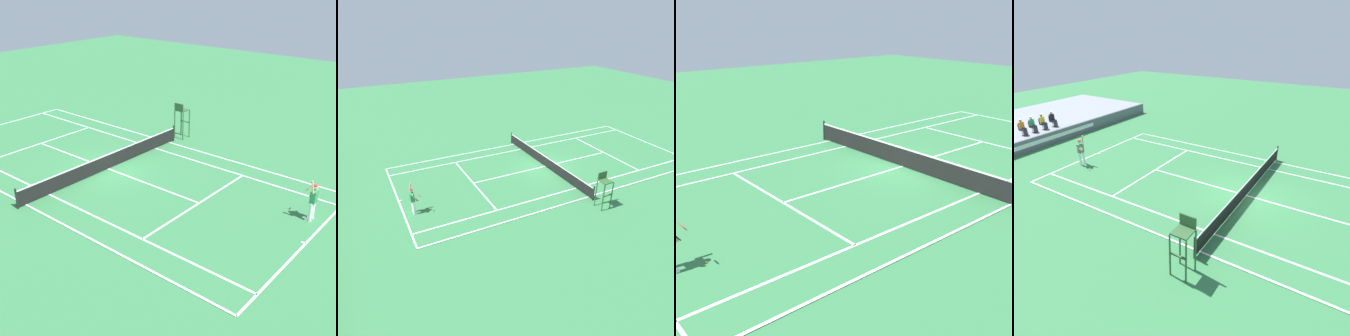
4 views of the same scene
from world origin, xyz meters
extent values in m
plane|color=#337542|center=(0.00, 0.00, 0.00)|extent=(80.00, 80.00, 0.00)
cube|color=#337542|center=(0.00, 0.00, 0.01)|extent=(10.98, 23.78, 0.02)
cube|color=white|center=(0.00, 11.89, 0.02)|extent=(10.98, 0.10, 0.01)
cube|color=white|center=(0.00, -11.89, 0.02)|extent=(10.98, 0.10, 0.01)
cube|color=white|center=(-5.49, 0.00, 0.02)|extent=(0.10, 23.78, 0.01)
cube|color=white|center=(5.49, 0.00, 0.02)|extent=(0.10, 23.78, 0.01)
cube|color=white|center=(-4.11, 0.00, 0.02)|extent=(0.10, 23.78, 0.01)
cube|color=white|center=(4.11, 0.00, 0.02)|extent=(0.10, 23.78, 0.01)
cube|color=white|center=(0.00, 6.40, 0.02)|extent=(8.22, 0.10, 0.01)
cube|color=white|center=(0.00, -6.40, 0.02)|extent=(8.22, 0.10, 0.01)
cube|color=white|center=(0.00, 0.00, 0.02)|extent=(0.10, 12.80, 0.01)
cube|color=white|center=(0.00, 11.79, 0.02)|extent=(0.10, 0.20, 0.01)
cube|color=white|center=(0.00, -11.79, 0.02)|extent=(0.10, 0.20, 0.01)
cylinder|color=black|center=(-5.94, 0.00, 0.54)|extent=(0.10, 0.10, 1.07)
cylinder|color=black|center=(5.94, 0.00, 0.54)|extent=(0.10, 0.10, 1.07)
cube|color=black|center=(0.00, 0.00, 0.48)|extent=(11.78, 0.02, 0.84)
cube|color=white|center=(0.00, 0.00, 0.90)|extent=(11.78, 0.03, 0.06)
cylinder|color=white|center=(-1.80, 11.26, 0.46)|extent=(0.15, 0.15, 0.92)
cylinder|color=white|center=(-2.12, 11.25, 0.46)|extent=(0.15, 0.15, 0.92)
cube|color=white|center=(-1.80, 11.20, 0.05)|extent=(0.13, 0.28, 0.10)
cube|color=white|center=(-2.12, 11.19, 0.05)|extent=(0.13, 0.28, 0.10)
cube|color=#2D8C51|center=(-1.96, 11.25, 1.22)|extent=(0.41, 0.26, 0.60)
sphere|color=tan|center=(-1.96, 11.25, 1.69)|extent=(0.22, 0.22, 0.22)
cylinder|color=red|center=(-1.96, 11.25, 1.78)|extent=(0.21, 0.21, 0.06)
cylinder|color=tan|center=(-1.70, 11.24, 1.78)|extent=(0.10, 0.22, 0.61)
cylinder|color=tan|center=(-2.21, 11.14, 1.24)|extent=(0.10, 0.33, 0.56)
cylinder|color=black|center=(-2.25, 11.02, 1.11)|extent=(0.04, 0.19, 0.25)
torus|color=red|center=(-2.25, 10.84, 1.37)|extent=(0.31, 0.21, 0.26)
cylinder|color=silver|center=(-2.25, 10.84, 1.37)|extent=(0.28, 0.17, 0.22)
sphere|color=#D1E533|center=(-2.17, 10.30, 0.03)|extent=(0.07, 0.07, 0.07)
cylinder|color=#2D562D|center=(-7.21, -0.35, 0.95)|extent=(0.07, 0.07, 1.90)
cylinder|color=#2D562D|center=(-7.21, 0.35, 0.95)|extent=(0.07, 0.07, 1.90)
cylinder|color=#2D562D|center=(-6.51, -0.35, 0.95)|extent=(0.07, 0.07, 1.90)
cylinder|color=#2D562D|center=(-6.51, 0.35, 0.95)|extent=(0.07, 0.07, 1.90)
cube|color=#2D562D|center=(-6.86, 0.00, 1.93)|extent=(0.70, 0.70, 0.06)
cube|color=#2D562D|center=(-6.51, 0.00, 2.20)|extent=(0.06, 0.70, 0.48)
cube|color=#2D562D|center=(-7.17, 0.00, 1.04)|extent=(0.10, 0.70, 0.04)
camera|label=1|loc=(15.68, 17.33, 10.50)|focal=47.37mm
camera|label=2|loc=(-20.00, 13.84, 11.73)|focal=34.40mm
camera|label=3|loc=(-13.00, 14.16, 6.73)|focal=46.94mm
camera|label=4|loc=(-14.22, -4.55, 8.58)|focal=31.54mm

